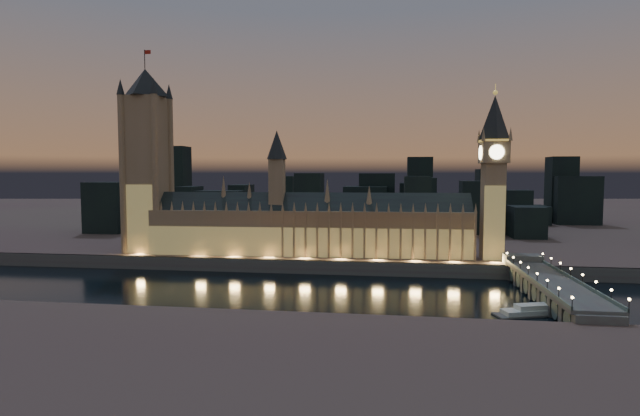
# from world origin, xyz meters

# --- Properties ---
(ground_plane) EXTENTS (2000.00, 2000.00, 0.00)m
(ground_plane) POSITION_xyz_m (0.00, 0.00, 0.00)
(ground_plane) COLOR black
(ground_plane) RESTS_ON ground
(north_bank) EXTENTS (2000.00, 960.00, 8.00)m
(north_bank) POSITION_xyz_m (0.00, 520.00, 4.00)
(north_bank) COLOR #52383C
(north_bank) RESTS_ON ground
(embankment_wall) EXTENTS (2000.00, 2.50, 8.00)m
(embankment_wall) POSITION_xyz_m (0.00, 41.00, 4.00)
(embankment_wall) COLOR #4C474B
(embankment_wall) RESTS_ON ground
(palace_of_westminster) EXTENTS (202.00, 27.65, 78.00)m
(palace_of_westminster) POSITION_xyz_m (-4.29, 61.74, 26.37)
(palace_of_westminster) COLOR #927C57
(palace_of_westminster) RESTS_ON north_bank
(victoria_tower) EXTENTS (31.68, 31.68, 130.41)m
(victoria_tower) POSITION_xyz_m (-110.00, 61.93, 72.89)
(victoria_tower) COLOR #927C57
(victoria_tower) RESTS_ON north_bank
(elizabeth_tower) EXTENTS (18.00, 18.00, 103.46)m
(elizabeth_tower) POSITION_xyz_m (108.00, 61.92, 65.57)
(elizabeth_tower) COLOR #927C57
(elizabeth_tower) RESTS_ON north_bank
(westminster_bridge) EXTENTS (19.86, 113.00, 15.90)m
(westminster_bridge) POSITION_xyz_m (121.43, -3.44, 5.98)
(westminster_bridge) COLOR #4C474B
(westminster_bridge) RESTS_ON ground
(river_boat) EXTENTS (39.79, 20.36, 4.50)m
(river_boat) POSITION_xyz_m (109.86, -29.36, 1.56)
(river_boat) COLOR #4C474B
(river_boat) RESTS_ON ground
(city_backdrop) EXTENTS (493.44, 215.63, 81.75)m
(city_backdrop) POSITION_xyz_m (30.44, 246.70, 30.75)
(city_backdrop) COLOR black
(city_backdrop) RESTS_ON north_bank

